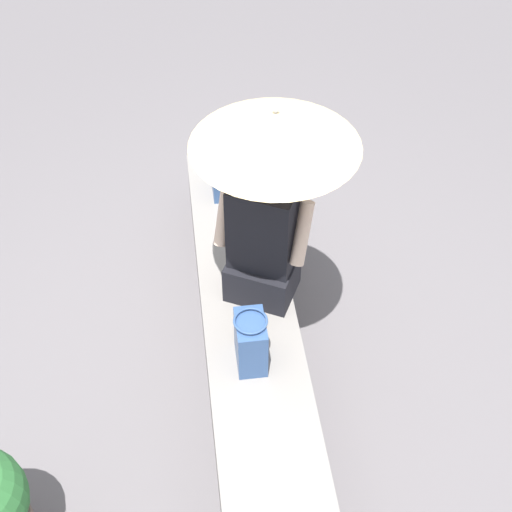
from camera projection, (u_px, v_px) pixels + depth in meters
ground_plane at (250, 370)px, 3.99m from camera, size 14.00×14.00×0.00m
stone_bench at (250, 344)px, 3.82m from camera, size 2.81×0.48×0.47m
person_seated at (263, 238)px, 3.50m from camera, size 0.40×0.51×0.90m
parasol at (275, 129)px, 3.04m from camera, size 0.77×0.77×1.15m
handbag_black at (251, 342)px, 3.35m from camera, size 0.21×0.16×0.31m
tote_bag_canvas at (226, 172)px, 4.27m from camera, size 0.25×0.18×0.29m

